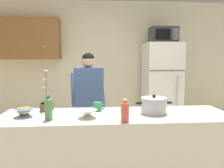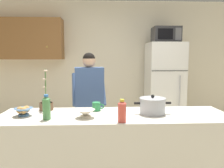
{
  "view_description": "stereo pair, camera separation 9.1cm",
  "coord_description": "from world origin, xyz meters",
  "px_view_note": "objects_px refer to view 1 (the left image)",
  "views": [
    {
      "loc": [
        -0.22,
        -2.23,
        1.51
      ],
      "look_at": [
        0.0,
        0.55,
        1.17
      ],
      "focal_mm": 35.6,
      "sensor_mm": 36.0,
      "label": 1
    },
    {
      "loc": [
        -0.13,
        -2.23,
        1.51
      ],
      "look_at": [
        0.0,
        0.55,
        1.17
      ],
      "focal_mm": 35.6,
      "sensor_mm": 36.0,
      "label": 2
    }
  ],
  "objects_px": {
    "cooking_pot": "(154,105)",
    "bread_bowl": "(24,112)",
    "coffee_mug": "(98,107)",
    "potted_orchid": "(47,105)",
    "bottle_near_edge": "(125,111)",
    "refrigerator": "(161,90)",
    "empty_bowl": "(88,113)",
    "microwave": "(163,35)",
    "bottle_mid_counter": "(48,108)",
    "person_near_pot": "(89,95)"
  },
  "relations": [
    {
      "from": "cooking_pot",
      "to": "bread_bowl",
      "type": "relative_size",
      "value": 2.06
    },
    {
      "from": "cooking_pot",
      "to": "coffee_mug",
      "type": "xyz_separation_m",
      "value": [
        -0.59,
        0.16,
        -0.04
      ]
    },
    {
      "from": "bread_bowl",
      "to": "potted_orchid",
      "type": "relative_size",
      "value": 0.41
    },
    {
      "from": "bottle_near_edge",
      "to": "refrigerator",
      "type": "bearing_deg",
      "value": 65.0
    },
    {
      "from": "bread_bowl",
      "to": "empty_bowl",
      "type": "height_order",
      "value": "bread_bowl"
    },
    {
      "from": "refrigerator",
      "to": "bottle_near_edge",
      "type": "relative_size",
      "value": 8.39
    },
    {
      "from": "cooking_pot",
      "to": "coffee_mug",
      "type": "bearing_deg",
      "value": 165.16
    },
    {
      "from": "microwave",
      "to": "bottle_mid_counter",
      "type": "height_order",
      "value": "microwave"
    },
    {
      "from": "refrigerator",
      "to": "cooking_pot",
      "type": "xyz_separation_m",
      "value": [
        -0.64,
        -1.83,
        0.12
      ]
    },
    {
      "from": "bottle_mid_counter",
      "to": "potted_orchid",
      "type": "bearing_deg",
      "value": 104.22
    },
    {
      "from": "coffee_mug",
      "to": "bread_bowl",
      "type": "xyz_separation_m",
      "value": [
        -0.73,
        -0.19,
        0.0
      ]
    },
    {
      "from": "cooking_pot",
      "to": "empty_bowl",
      "type": "distance_m",
      "value": 0.7
    },
    {
      "from": "refrigerator",
      "to": "potted_orchid",
      "type": "xyz_separation_m",
      "value": [
        -1.79,
        -1.62,
        0.1
      ]
    },
    {
      "from": "microwave",
      "to": "potted_orchid",
      "type": "xyz_separation_m",
      "value": [
        -1.79,
        -1.6,
        -0.93
      ]
    },
    {
      "from": "microwave",
      "to": "coffee_mug",
      "type": "relative_size",
      "value": 3.66
    },
    {
      "from": "refrigerator",
      "to": "bottle_near_edge",
      "type": "distance_m",
      "value": 2.34
    },
    {
      "from": "microwave",
      "to": "empty_bowl",
      "type": "bearing_deg",
      "value": -124.55
    },
    {
      "from": "person_near_pot",
      "to": "bottle_near_edge",
      "type": "distance_m",
      "value": 1.21
    },
    {
      "from": "coffee_mug",
      "to": "bottle_near_edge",
      "type": "xyz_separation_m",
      "value": [
        0.24,
        -0.44,
        0.06
      ]
    },
    {
      "from": "empty_bowl",
      "to": "potted_orchid",
      "type": "height_order",
      "value": "potted_orchid"
    },
    {
      "from": "coffee_mug",
      "to": "empty_bowl",
      "type": "relative_size",
      "value": 0.69
    },
    {
      "from": "cooking_pot",
      "to": "bottle_mid_counter",
      "type": "height_order",
      "value": "bottle_mid_counter"
    },
    {
      "from": "coffee_mug",
      "to": "empty_bowl",
      "type": "height_order",
      "value": "coffee_mug"
    },
    {
      "from": "refrigerator",
      "to": "cooking_pot",
      "type": "bearing_deg",
      "value": -109.32
    },
    {
      "from": "cooking_pot",
      "to": "bottle_mid_counter",
      "type": "distance_m",
      "value": 1.07
    },
    {
      "from": "empty_bowl",
      "to": "bottle_near_edge",
      "type": "height_order",
      "value": "bottle_near_edge"
    },
    {
      "from": "refrigerator",
      "to": "bottle_near_edge",
      "type": "bearing_deg",
      "value": -115.0
    },
    {
      "from": "refrigerator",
      "to": "bread_bowl",
      "type": "distance_m",
      "value": 2.71
    },
    {
      "from": "microwave",
      "to": "bottle_near_edge",
      "type": "distance_m",
      "value": 2.48
    },
    {
      "from": "person_near_pot",
      "to": "coffee_mug",
      "type": "height_order",
      "value": "person_near_pot"
    },
    {
      "from": "empty_bowl",
      "to": "potted_orchid",
      "type": "relative_size",
      "value": 0.41
    },
    {
      "from": "microwave",
      "to": "empty_bowl",
      "type": "xyz_separation_m",
      "value": [
        -1.33,
        -1.93,
        -0.94
      ]
    },
    {
      "from": "person_near_pot",
      "to": "potted_orchid",
      "type": "distance_m",
      "value": 0.79
    },
    {
      "from": "potted_orchid",
      "to": "microwave",
      "type": "bearing_deg",
      "value": 41.74
    },
    {
      "from": "cooking_pot",
      "to": "empty_bowl",
      "type": "relative_size",
      "value": 2.04
    },
    {
      "from": "coffee_mug",
      "to": "person_near_pot",
      "type": "bearing_deg",
      "value": 99.55
    },
    {
      "from": "bottle_mid_counter",
      "to": "cooking_pot",
      "type": "bearing_deg",
      "value": 9.01
    },
    {
      "from": "refrigerator",
      "to": "coffee_mug",
      "type": "distance_m",
      "value": 2.08
    },
    {
      "from": "refrigerator",
      "to": "person_near_pot",
      "type": "relative_size",
      "value": 1.13
    },
    {
      "from": "refrigerator",
      "to": "bottle_mid_counter",
      "type": "height_order",
      "value": "refrigerator"
    },
    {
      "from": "refrigerator",
      "to": "microwave",
      "type": "distance_m",
      "value": 1.02
    },
    {
      "from": "bottle_mid_counter",
      "to": "bread_bowl",
      "type": "bearing_deg",
      "value": 153.03
    },
    {
      "from": "bread_bowl",
      "to": "bottle_mid_counter",
      "type": "bearing_deg",
      "value": -26.97
    },
    {
      "from": "bottle_mid_counter",
      "to": "potted_orchid",
      "type": "xyz_separation_m",
      "value": [
        -0.1,
        0.38,
        -0.05
      ]
    },
    {
      "from": "empty_bowl",
      "to": "person_near_pot",
      "type": "bearing_deg",
      "value": 90.95
    },
    {
      "from": "cooking_pot",
      "to": "empty_bowl",
      "type": "xyz_separation_m",
      "value": [
        -0.69,
        -0.12,
        -0.04
      ]
    },
    {
      "from": "person_near_pot",
      "to": "potted_orchid",
      "type": "xyz_separation_m",
      "value": [
        -0.44,
        -0.65,
        0.01
      ]
    },
    {
      "from": "bottle_near_edge",
      "to": "cooking_pot",
      "type": "bearing_deg",
      "value": 39.54
    },
    {
      "from": "refrigerator",
      "to": "empty_bowl",
      "type": "height_order",
      "value": "refrigerator"
    },
    {
      "from": "person_near_pot",
      "to": "cooking_pot",
      "type": "xyz_separation_m",
      "value": [
        0.7,
        -0.87,
        0.03
      ]
    }
  ]
}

